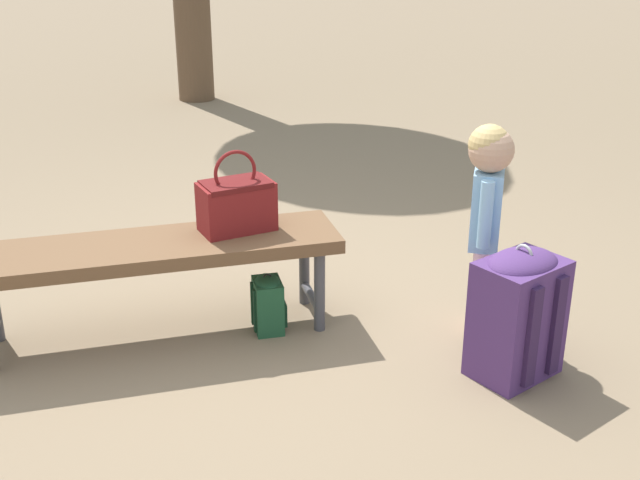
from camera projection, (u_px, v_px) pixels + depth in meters
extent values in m
plane|color=#7F6B51|center=(249.00, 331.00, 3.63)|extent=(40.00, 40.00, 0.00)
cube|color=brown|center=(154.00, 249.00, 3.45)|extent=(1.65, 0.78, 0.06)
cylinder|color=#47474C|center=(304.00, 266.00, 3.83)|extent=(0.05, 0.05, 0.39)
cylinder|color=#47474C|center=(320.00, 291.00, 3.58)|extent=(0.05, 0.05, 0.39)
cylinder|color=#47474C|center=(312.00, 296.00, 3.74)|extent=(0.11, 0.28, 0.04)
cube|color=maroon|center=(237.00, 207.00, 3.53)|extent=(0.37, 0.30, 0.22)
cube|color=#561313|center=(236.00, 184.00, 3.49)|extent=(0.34, 0.29, 0.02)
torus|color=maroon|center=(235.00, 172.00, 3.46)|extent=(0.18, 0.10, 0.20)
cylinder|color=#E5B2C6|center=(480.00, 285.00, 3.62)|extent=(0.08, 0.08, 0.40)
cylinder|color=#E5B2C6|center=(479.00, 294.00, 3.53)|extent=(0.08, 0.08, 0.40)
ellipsoid|color=white|center=(481.00, 321.00, 3.68)|extent=(0.10, 0.07, 0.04)
ellipsoid|color=white|center=(480.00, 330.00, 3.60)|extent=(0.10, 0.07, 0.04)
cube|color=#8CBFE5|center=(486.00, 210.00, 3.43)|extent=(0.16, 0.17, 0.35)
cylinder|color=#8CBFE5|center=(487.00, 199.00, 3.52)|extent=(0.06, 0.06, 0.29)
cylinder|color=#8CBFE5|center=(486.00, 215.00, 3.34)|extent=(0.06, 0.06, 0.29)
sphere|color=tan|center=(491.00, 150.00, 3.33)|extent=(0.19, 0.19, 0.19)
sphere|color=tan|center=(489.00, 145.00, 3.33)|extent=(0.18, 0.18, 0.18)
cube|color=#4C2D66|center=(517.00, 319.00, 3.22)|extent=(0.42, 0.41, 0.50)
ellipsoid|color=#4C2D66|center=(523.00, 265.00, 3.12)|extent=(0.40, 0.38, 0.11)
cube|color=#311D42|center=(488.00, 322.00, 3.35)|extent=(0.21, 0.17, 0.22)
cube|color=#311D42|center=(532.00, 338.00, 3.07)|extent=(0.06, 0.05, 0.42)
cube|color=#311D42|center=(557.00, 326.00, 3.16)|extent=(0.06, 0.05, 0.42)
torus|color=#B2B2B7|center=(524.00, 254.00, 3.11)|extent=(0.06, 0.07, 0.08)
cube|color=#1E4C2D|center=(268.00, 306.00, 3.60)|extent=(0.15, 0.19, 0.24)
ellipsoid|color=#1E4C2D|center=(267.00, 282.00, 3.56)|extent=(0.15, 0.18, 0.06)
cube|color=#13311D|center=(283.00, 311.00, 3.63)|extent=(0.04, 0.12, 0.11)
cube|color=#13311D|center=(252.00, 303.00, 3.62)|extent=(0.02, 0.03, 0.21)
cube|color=#13311D|center=(255.00, 311.00, 3.56)|extent=(0.02, 0.03, 0.21)
torus|color=black|center=(267.00, 278.00, 3.55)|extent=(0.04, 0.01, 0.04)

